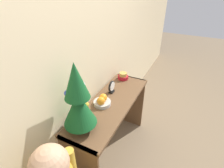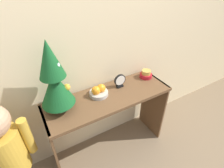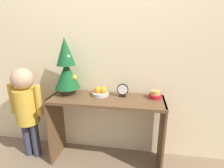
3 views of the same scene
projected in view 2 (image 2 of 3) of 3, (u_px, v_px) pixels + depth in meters
ground_plane at (119, 161)px, 1.92m from camera, size 12.00×12.00×0.00m
back_wall at (94, 38)px, 1.53m from camera, size 7.00×0.05×2.50m
console_table at (109, 110)px, 1.72m from camera, size 1.20×0.41×0.77m
mini_tree at (54, 79)px, 1.31m from camera, size 0.27×0.27×0.61m
fruit_bowl at (99, 91)px, 1.61m from camera, size 0.17×0.17×0.10m
singing_bowl at (146, 74)px, 1.87m from camera, size 0.13×0.13×0.08m
desk_clock at (120, 81)px, 1.70m from camera, size 0.12×0.04×0.14m
child_figure at (6, 149)px, 1.27m from camera, size 0.38×0.25×1.07m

